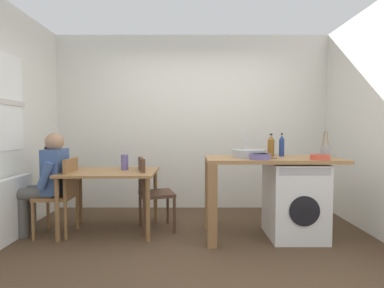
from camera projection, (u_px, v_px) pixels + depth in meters
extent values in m
plane|color=#4C3826|center=(192.00, 254.00, 2.88)|extent=(5.46, 5.46, 0.00)
cube|color=silver|center=(192.00, 123.00, 4.56)|extent=(4.60, 0.10, 2.70)
cube|color=white|center=(9.00, 211.00, 3.17)|extent=(0.10, 0.80, 0.70)
cube|color=#9E7042|center=(111.00, 172.00, 3.49)|extent=(1.10, 0.76, 0.03)
cylinder|color=brown|center=(58.00, 210.00, 3.18)|extent=(0.05, 0.05, 0.71)
cylinder|color=brown|center=(148.00, 210.00, 3.18)|extent=(0.05, 0.05, 0.71)
cylinder|color=brown|center=(81.00, 196.00, 3.84)|extent=(0.05, 0.05, 0.71)
cylinder|color=brown|center=(156.00, 196.00, 3.84)|extent=(0.05, 0.05, 0.71)
cube|color=olive|center=(56.00, 196.00, 3.40)|extent=(0.41, 0.41, 0.04)
cube|color=olive|center=(71.00, 177.00, 3.40)|extent=(0.05, 0.38, 0.45)
cylinder|color=olive|center=(33.00, 220.00, 3.23)|extent=(0.04, 0.04, 0.45)
cylinder|color=olive|center=(48.00, 211.00, 3.59)|extent=(0.04, 0.04, 0.45)
cylinder|color=olive|center=(66.00, 220.00, 3.24)|extent=(0.04, 0.04, 0.45)
cylinder|color=olive|center=(78.00, 211.00, 3.60)|extent=(0.04, 0.04, 0.45)
cube|color=#4C3323|center=(157.00, 194.00, 3.55)|extent=(0.50, 0.50, 0.04)
cube|color=#4C3323|center=(142.00, 176.00, 3.49)|extent=(0.15, 0.37, 0.45)
cylinder|color=#4C3323|center=(168.00, 207.00, 3.79)|extent=(0.04, 0.04, 0.45)
cylinder|color=#4C3323|center=(175.00, 214.00, 3.44)|extent=(0.04, 0.04, 0.45)
cylinder|color=#4C3323|center=(141.00, 209.00, 3.68)|extent=(0.04, 0.04, 0.45)
cylinder|color=#4C3323|center=(144.00, 217.00, 3.34)|extent=(0.04, 0.04, 0.45)
cylinder|color=#595651|center=(23.00, 218.00, 3.31)|extent=(0.11, 0.11, 0.45)
cylinder|color=#595651|center=(32.00, 213.00, 3.49)|extent=(0.11, 0.11, 0.45)
cylinder|color=#595651|center=(37.00, 194.00, 3.30)|extent=(0.40, 0.15, 0.14)
cylinder|color=#595651|center=(44.00, 191.00, 3.48)|extent=(0.40, 0.15, 0.14)
cube|color=#3F598C|center=(56.00, 171.00, 3.39)|extent=(0.21, 0.35, 0.52)
cylinder|color=#3F598C|center=(45.00, 175.00, 3.18)|extent=(0.19, 0.10, 0.31)
cylinder|color=#3F598C|center=(62.00, 170.00, 3.60)|extent=(0.19, 0.10, 0.31)
sphere|color=#A57A5B|center=(55.00, 142.00, 3.37)|extent=(0.21, 0.21, 0.21)
sphere|color=black|center=(50.00, 149.00, 3.37)|extent=(0.12, 0.12, 0.12)
cube|color=#9E7042|center=(272.00, 159.00, 3.29)|extent=(1.50, 0.68, 0.04)
cube|color=olive|center=(213.00, 206.00, 3.02)|extent=(0.10, 0.10, 0.88)
cube|color=olive|center=(209.00, 194.00, 3.60)|extent=(0.10, 0.10, 0.88)
cube|color=white|center=(295.00, 200.00, 3.31)|extent=(0.60, 0.60, 0.86)
cylinder|color=black|center=(305.00, 211.00, 3.01)|extent=(0.32, 0.02, 0.32)
cube|color=#B2B2B7|center=(305.00, 172.00, 3.00)|extent=(0.54, 0.01, 0.08)
cylinder|color=#9EA0A5|center=(249.00, 154.00, 3.29)|extent=(0.38, 0.38, 0.09)
cylinder|color=#B2B2B7|center=(246.00, 144.00, 3.46)|extent=(0.02, 0.02, 0.28)
cylinder|color=brown|center=(271.00, 148.00, 3.46)|extent=(0.08, 0.08, 0.20)
cone|color=brown|center=(271.00, 138.00, 3.45)|extent=(0.07, 0.07, 0.05)
cylinder|color=#262626|center=(271.00, 134.00, 3.45)|extent=(0.03, 0.03, 0.02)
cylinder|color=navy|center=(282.00, 148.00, 3.43)|extent=(0.06, 0.06, 0.20)
cone|color=navy|center=(282.00, 137.00, 3.42)|extent=(0.05, 0.05, 0.06)
cylinder|color=#262626|center=(282.00, 134.00, 3.42)|extent=(0.02, 0.02, 0.02)
cylinder|color=slate|center=(260.00, 156.00, 3.09)|extent=(0.23, 0.23, 0.06)
cylinder|color=#3D375B|center=(260.00, 155.00, 3.09)|extent=(0.18, 0.18, 0.03)
cylinder|color=gray|center=(326.00, 152.00, 3.34)|extent=(0.11, 0.11, 0.13)
cylinder|color=#99724C|center=(324.00, 139.00, 3.34)|extent=(0.01, 0.04, 0.18)
cylinder|color=#99724C|center=(328.00, 139.00, 3.32)|extent=(0.01, 0.05, 0.18)
cylinder|color=#D84C38|center=(320.00, 157.00, 3.07)|extent=(0.20, 0.20, 0.05)
cylinder|color=maroon|center=(320.00, 156.00, 3.07)|extent=(0.16, 0.16, 0.03)
cylinder|color=slate|center=(125.00, 162.00, 3.58)|extent=(0.09, 0.09, 0.19)
cube|color=#B2B2B7|center=(270.00, 158.00, 3.19)|extent=(0.15, 0.06, 0.01)
cube|color=#262628|center=(270.00, 158.00, 3.19)|extent=(0.15, 0.06, 0.01)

